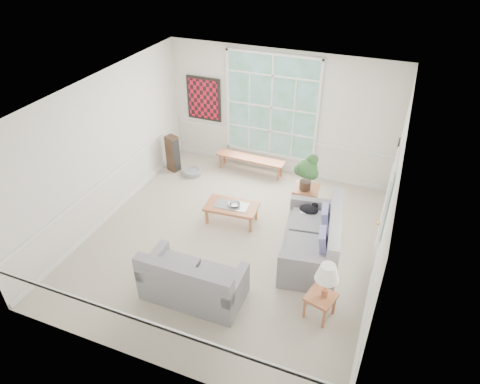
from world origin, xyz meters
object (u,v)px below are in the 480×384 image
(end_table, at_px, (305,198))
(side_table, at_px, (320,306))
(loveseat_right, at_px, (311,235))
(coffee_table, at_px, (232,213))
(loveseat_front, at_px, (193,275))

(end_table, bearing_deg, side_table, -71.31)
(loveseat_right, height_order, end_table, loveseat_right)
(loveseat_right, relative_size, end_table, 3.61)
(side_table, bearing_deg, coffee_table, 141.65)
(loveseat_front, bearing_deg, loveseat_right, 46.12)
(loveseat_right, bearing_deg, loveseat_front, -142.39)
(coffee_table, bearing_deg, side_table, -42.95)
(coffee_table, bearing_deg, end_table, 33.49)
(coffee_table, distance_m, side_table, 2.90)
(loveseat_front, height_order, end_table, loveseat_front)
(loveseat_right, distance_m, coffee_table, 1.87)
(end_table, bearing_deg, coffee_table, -141.90)
(loveseat_right, bearing_deg, side_table, -78.65)
(coffee_table, bearing_deg, loveseat_front, -89.27)
(loveseat_front, relative_size, end_table, 3.19)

